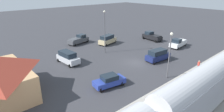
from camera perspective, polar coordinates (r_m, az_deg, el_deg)
The scene contains 13 objects.
ground_plane at distance 34.73m, azimuth 7.22°, elevation -2.04°, with size 200.00×200.00×0.00m, color #38383D.
railway_track at distance 28.57m, azimuth 29.07°, elevation -9.68°, with size 4.80×70.00×0.30m.
platform at distance 29.76m, azimuth 21.91°, elevation -7.15°, with size 3.20×46.00×0.30m.
pedestrian_on_platform at distance 33.43m, azimuth 24.93°, elevation -2.43°, with size 0.36×0.36×1.71m.
suv_silver at distance 34.78m, azimuth -13.32°, elevation -0.38°, with size 5.02×2.64×2.22m.
pickup_black at distance 50.04m, azimuth 12.03°, elevation 5.93°, with size 5.56×2.87×2.14m.
suv_tan at distance 45.37m, azimuth -1.40°, elevation 5.05°, with size 3.00×5.21×2.22m.
pickup_white at distance 45.65m, azimuth 19.50°, elevation 3.81°, with size 2.53×5.58×2.14m.
sedan_blue at distance 26.23m, azimuth -0.82°, elevation -7.56°, with size 2.59×4.75×1.74m.
pickup_charcoal at distance 46.46m, azimuth -10.14°, elevation 4.95°, with size 3.00×5.68×2.14m.
suv_navy at distance 35.96m, azimuth 13.80°, elevation 0.27°, with size 2.47×5.08×2.22m.
light_pole_near_platform at distance 28.54m, azimuth 17.26°, elevation 1.83°, with size 0.44×0.44×7.12m.
light_pole_lot_center at distance 38.33m, azimuth -2.26°, elevation 8.75°, with size 0.44×0.44×8.77m.
Camera 1 is at (-20.85, 24.44, 13.20)m, focal length 29.95 mm.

